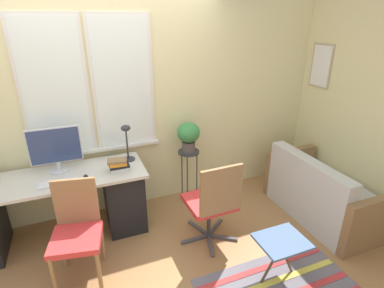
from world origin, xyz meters
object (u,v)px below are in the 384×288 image
at_px(desk_chair_wooden, 77,229).
at_px(potted_plant, 189,135).
at_px(keyboard, 59,183).
at_px(folding_stool, 282,243).
at_px(desk_lamp, 126,137).
at_px(couch_loveseat, 321,196).
at_px(book_stack, 118,165).
at_px(monitor, 55,148).
at_px(plant_stand, 189,158).
at_px(office_chair_swivel, 213,202).
at_px(mouse, 86,177).

distance_m(desk_chair_wooden, potted_plant, 1.62).
bearing_deg(keyboard, folding_stool, -33.68).
height_order(desk_lamp, desk_chair_wooden, desk_lamp).
distance_m(keyboard, couch_loveseat, 2.93).
xyz_separation_m(book_stack, couch_loveseat, (2.25, -0.63, -0.54)).
distance_m(monitor, folding_stool, 2.38).
bearing_deg(book_stack, monitor, 159.34).
xyz_separation_m(desk_lamp, plant_stand, (0.74, 0.02, -0.39)).
bearing_deg(desk_chair_wooden, office_chair_swivel, 7.76).
height_order(keyboard, potted_plant, potted_plant).
height_order(monitor, keyboard, monitor).
height_order(monitor, desk_chair_wooden, monitor).
height_order(couch_loveseat, folding_stool, couch_loveseat).
bearing_deg(couch_loveseat, office_chair_swivel, 87.71).
xyz_separation_m(keyboard, book_stack, (0.59, 0.07, 0.06)).
relative_size(keyboard, mouse, 5.12).
relative_size(monitor, folding_stool, 1.15).
bearing_deg(plant_stand, keyboard, -168.04).
distance_m(keyboard, office_chair_swivel, 1.53).
height_order(desk_lamp, plant_stand, desk_lamp).
bearing_deg(desk_chair_wooden, plant_stand, 39.77).
relative_size(desk_lamp, office_chair_swivel, 0.43).
xyz_separation_m(desk_lamp, couch_loveseat, (2.10, -0.86, -0.74)).
bearing_deg(office_chair_swivel, monitor, -30.83).
height_order(desk_chair_wooden, couch_loveseat, desk_chair_wooden).
relative_size(desk_chair_wooden, potted_plant, 2.50).
relative_size(keyboard, office_chair_swivel, 0.38).
bearing_deg(mouse, potted_plant, 13.31).
bearing_deg(monitor, mouse, -46.92).
height_order(office_chair_swivel, folding_stool, office_chair_swivel).
bearing_deg(keyboard, desk_lamp, 21.85).
bearing_deg(keyboard, mouse, 5.17).
bearing_deg(couch_loveseat, potted_plant, 57.03).
bearing_deg(potted_plant, monitor, -178.93).
bearing_deg(folding_stool, mouse, 141.66).
distance_m(book_stack, couch_loveseat, 2.40).
relative_size(monitor, plant_stand, 0.71).
xyz_separation_m(desk_chair_wooden, office_chair_swivel, (1.31, -0.07, 0.01)).
relative_size(mouse, folding_stool, 0.16).
distance_m(book_stack, potted_plant, 0.93).
xyz_separation_m(desk_lamp, folding_stool, (1.04, -1.48, -0.62)).
relative_size(mouse, potted_plant, 0.20).
relative_size(mouse, plant_stand, 0.10).
height_order(potted_plant, folding_stool, potted_plant).
bearing_deg(monitor, potted_plant, 1.07).
distance_m(couch_loveseat, plant_stand, 1.66).
relative_size(keyboard, desk_chair_wooden, 0.40).
distance_m(desk_chair_wooden, couch_loveseat, 2.74).
bearing_deg(folding_stool, couch_loveseat, 30.06).
relative_size(mouse, desk_chair_wooden, 0.08).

